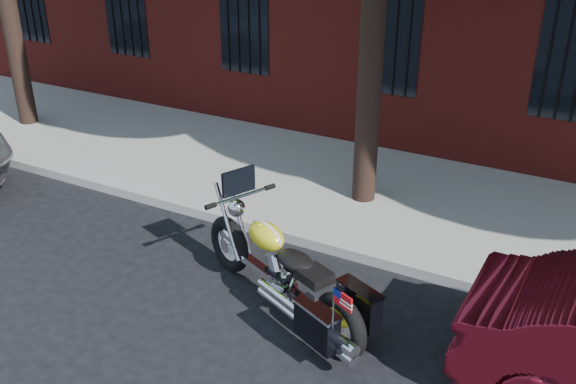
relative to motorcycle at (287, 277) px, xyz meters
The scene contains 4 objects.
ground 0.97m from the motorcycle, 167.83° to the left, with size 120.00×120.00×0.00m, color black.
curb 1.80m from the motorcycle, 117.17° to the left, with size 40.00×0.16×0.15m, color gray.
sidewalk 3.55m from the motorcycle, 103.07° to the left, with size 40.00×3.60×0.15m, color gray.
motorcycle is the anchor object (origin of this frame).
Camera 1 is at (3.79, -5.65, 4.63)m, focal length 40.00 mm.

